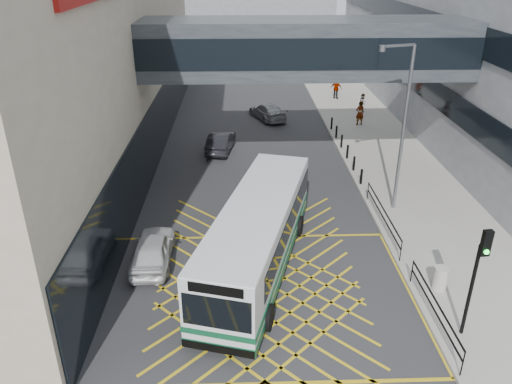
{
  "coord_description": "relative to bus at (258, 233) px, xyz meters",
  "views": [
    {
      "loc": [
        -0.66,
        -15.95,
        12.14
      ],
      "look_at": [
        0.0,
        4.0,
        2.6
      ],
      "focal_mm": 35.0,
      "sensor_mm": 36.0,
      "label": 1
    }
  ],
  "objects": [
    {
      "name": "ground",
      "position": [
        -0.02,
        -1.97,
        -1.66
      ],
      "size": [
        120.0,
        120.0,
        0.0
      ],
      "primitive_type": "plane",
      "color": "#333335"
    },
    {
      "name": "skybridge",
      "position": [
        2.98,
        10.03,
        5.84
      ],
      "size": [
        20.0,
        4.1,
        3.0
      ],
      "color": "#32383D",
      "rests_on": "ground"
    },
    {
      "name": "pavement",
      "position": [
        8.98,
        13.03,
        -1.58
      ],
      "size": [
        6.0,
        54.0,
        0.16
      ],
      "primitive_type": "cube",
      "color": "#A19C93",
      "rests_on": "ground"
    },
    {
      "name": "box_junction",
      "position": [
        -0.02,
        -1.97,
        -1.66
      ],
      "size": [
        12.0,
        9.0,
        0.01
      ],
      "color": "gold",
      "rests_on": "ground"
    },
    {
      "name": "bus",
      "position": [
        0.0,
        0.0,
        0.0
      ],
      "size": [
        5.43,
        11.34,
        3.1
      ],
      "rotation": [
        0.0,
        0.0,
        -0.27
      ],
      "color": "silver",
      "rests_on": "ground"
    },
    {
      "name": "car_white",
      "position": [
        -4.52,
        0.5,
        -0.97
      ],
      "size": [
        1.84,
        4.41,
        1.4
      ],
      "primitive_type": "imported",
      "rotation": [
        0.0,
        0.0,
        3.15
      ],
      "color": "silver",
      "rests_on": "ground"
    },
    {
      "name": "car_dark",
      "position": [
        -2.01,
        14.08,
        -1.0
      ],
      "size": [
        2.3,
        4.42,
        1.32
      ],
      "primitive_type": "imported",
      "rotation": [
        0.0,
        0.0,
        2.98
      ],
      "color": "black",
      "rests_on": "ground"
    },
    {
      "name": "car_silver",
      "position": [
        1.55,
        21.25,
        -0.99
      ],
      "size": [
        3.3,
        4.68,
        1.34
      ],
      "primitive_type": "imported",
      "rotation": [
        0.0,
        0.0,
        3.52
      ],
      "color": "#909398",
      "rests_on": "ground"
    },
    {
      "name": "traffic_light",
      "position": [
        6.97,
        -4.65,
        1.26
      ],
      "size": [
        0.31,
        0.5,
        4.25
      ],
      "rotation": [
        0.0,
        0.0,
        0.1
      ],
      "color": "black",
      "rests_on": "pavement"
    },
    {
      "name": "street_lamp",
      "position": [
        7.08,
        4.97,
        3.25
      ],
      "size": [
        1.87,
        0.74,
        8.34
      ],
      "rotation": [
        0.0,
        0.0,
        0.28
      ],
      "color": "slate",
      "rests_on": "pavement"
    },
    {
      "name": "litter_bin",
      "position": [
        7.09,
        -1.98,
        -1.02
      ],
      "size": [
        0.56,
        0.56,
        0.97
      ],
      "primitive_type": "cylinder",
      "color": "#ADA89E",
      "rests_on": "pavement"
    },
    {
      "name": "kerb_railings",
      "position": [
        6.13,
        -0.19,
        -0.78
      ],
      "size": [
        0.05,
        12.54,
        1.0
      ],
      "color": "black",
      "rests_on": "pavement"
    },
    {
      "name": "bollards",
      "position": [
        6.23,
        13.03,
        -1.05
      ],
      "size": [
        0.14,
        10.14,
        0.9
      ],
      "color": "black",
      "rests_on": "pavement"
    },
    {
      "name": "pedestrian_a",
      "position": [
        8.54,
        19.01,
        -0.58
      ],
      "size": [
        0.82,
        0.65,
        1.84
      ],
      "primitive_type": "imported",
      "rotation": [
        0.0,
        0.0,
        3.33
      ],
      "color": "gray",
      "rests_on": "pavement"
    },
    {
      "name": "pedestrian_b",
      "position": [
        9.55,
        22.39,
        -0.72
      ],
      "size": [
        0.86,
        0.84,
        1.56
      ],
      "primitive_type": "imported",
      "rotation": [
        0.0,
        0.0,
        0.74
      ],
      "color": "gray",
      "rests_on": "pavement"
    },
    {
      "name": "pedestrian_c",
      "position": [
        8.12,
        26.79,
        -0.58
      ],
      "size": [
        1.2,
        1.01,
        1.84
      ],
      "primitive_type": "imported",
      "rotation": [
        0.0,
        0.0,
        2.59
      ],
      "color": "gray",
      "rests_on": "pavement"
    }
  ]
}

